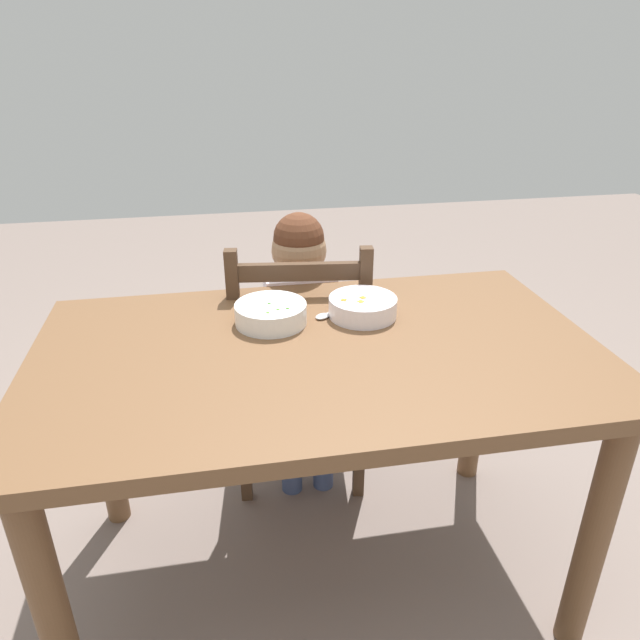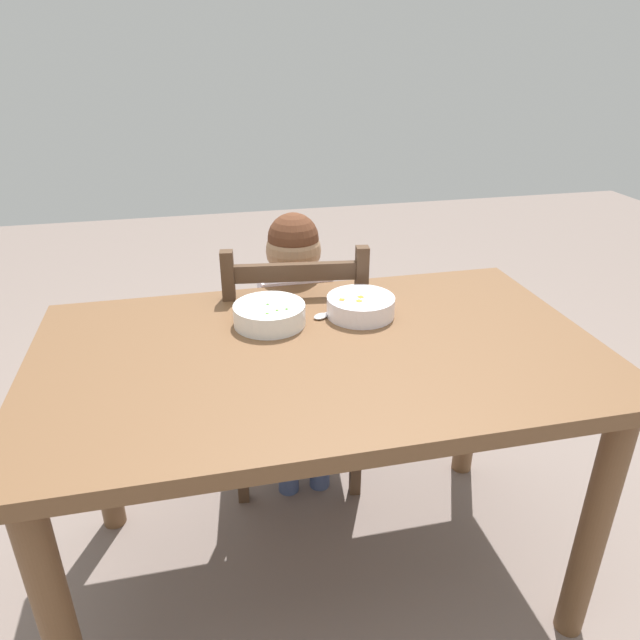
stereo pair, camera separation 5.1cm
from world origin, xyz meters
TOP-DOWN VIEW (x-y plane):
  - ground_plane at (0.00, 0.00)m, footprint 8.00×8.00m
  - dining_table at (0.00, 0.00)m, footprint 1.36×0.81m
  - dining_chair at (0.02, 0.45)m, footprint 0.47×0.47m
  - child_figure at (0.03, 0.45)m, footprint 0.32×0.31m
  - bowl_of_peas at (-0.10, 0.15)m, footprint 0.19×0.19m
  - bowl_of_carrots at (0.15, 0.15)m, footprint 0.18×0.18m
  - spoon at (0.06, 0.17)m, footprint 0.12×0.10m

SIDE VIEW (x-z plane):
  - ground_plane at x=0.00m, z-range 0.00..0.00m
  - dining_chair at x=0.02m, z-range -0.01..0.88m
  - child_figure at x=0.03m, z-range 0.15..1.10m
  - dining_table at x=0.00m, z-range 0.26..1.01m
  - spoon at x=0.06m, z-range 0.75..0.76m
  - bowl_of_carrots at x=0.15m, z-range 0.75..0.80m
  - bowl_of_peas at x=-0.10m, z-range 0.75..0.80m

